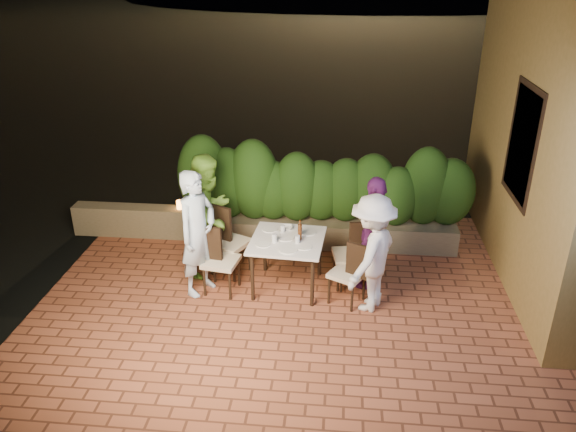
# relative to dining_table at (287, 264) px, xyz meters

# --- Properties ---
(ground) EXTENTS (400.00, 400.00, 0.00)m
(ground) POSITION_rel_dining_table_xyz_m (0.23, -0.91, -0.40)
(ground) COLOR black
(ground) RESTS_ON ground
(terrace_floor) EXTENTS (7.00, 6.00, 0.15)m
(terrace_floor) POSITION_rel_dining_table_xyz_m (0.23, -0.41, -0.45)
(terrace_floor) COLOR brown
(terrace_floor) RESTS_ON ground
(window_pane) EXTENTS (0.08, 1.00, 1.40)m
(window_pane) POSITION_rel_dining_table_xyz_m (3.05, 0.59, 1.62)
(window_pane) COLOR black
(window_pane) RESTS_ON building_wall
(window_frame) EXTENTS (0.06, 1.15, 1.55)m
(window_frame) POSITION_rel_dining_table_xyz_m (3.04, 0.59, 1.62)
(window_frame) COLOR black
(window_frame) RESTS_ON building_wall
(planter) EXTENTS (4.20, 0.55, 0.40)m
(planter) POSITION_rel_dining_table_xyz_m (0.43, 1.39, -0.17)
(planter) COLOR brown
(planter) RESTS_ON ground
(hedge) EXTENTS (4.00, 0.70, 1.10)m
(hedge) POSITION_rel_dining_table_xyz_m (0.43, 1.39, 0.57)
(hedge) COLOR #1B3B10
(hedge) RESTS_ON planter
(parapet) EXTENTS (2.20, 0.30, 0.50)m
(parapet) POSITION_rel_dining_table_xyz_m (-2.57, 1.39, -0.12)
(parapet) COLOR brown
(parapet) RESTS_ON ground
(hill) EXTENTS (52.00, 40.00, 22.00)m
(hill) POSITION_rel_dining_table_xyz_m (2.23, 59.09, -4.38)
(hill) COLOR black
(hill) RESTS_ON ground
(dining_table) EXTENTS (1.03, 1.03, 0.75)m
(dining_table) POSITION_rel_dining_table_xyz_m (0.00, 0.00, 0.00)
(dining_table) COLOR white
(dining_table) RESTS_ON ground
(plate_nw) EXTENTS (0.20, 0.20, 0.01)m
(plate_nw) POSITION_rel_dining_table_xyz_m (-0.30, -0.19, 0.38)
(plate_nw) COLOR white
(plate_nw) RESTS_ON dining_table
(plate_sw) EXTENTS (0.21, 0.21, 0.01)m
(plate_sw) POSITION_rel_dining_table_xyz_m (-0.27, 0.27, 0.38)
(plate_sw) COLOR white
(plate_sw) RESTS_ON dining_table
(plate_ne) EXTENTS (0.20, 0.20, 0.01)m
(plate_ne) POSITION_rel_dining_table_xyz_m (0.24, -0.20, 0.38)
(plate_ne) COLOR white
(plate_ne) RESTS_ON dining_table
(plate_se) EXTENTS (0.23, 0.23, 0.01)m
(plate_se) POSITION_rel_dining_table_xyz_m (0.26, 0.23, 0.38)
(plate_se) COLOR white
(plate_se) RESTS_ON dining_table
(plate_centre) EXTENTS (0.24, 0.24, 0.01)m
(plate_centre) POSITION_rel_dining_table_xyz_m (-0.03, 0.04, 0.38)
(plate_centre) COLOR white
(plate_centre) RESTS_ON dining_table
(plate_front) EXTENTS (0.24, 0.24, 0.01)m
(plate_front) POSITION_rel_dining_table_xyz_m (0.04, -0.30, 0.38)
(plate_front) COLOR white
(plate_front) RESTS_ON dining_table
(glass_nw) EXTENTS (0.07, 0.07, 0.12)m
(glass_nw) POSITION_rel_dining_table_xyz_m (-0.16, -0.10, 0.44)
(glass_nw) COLOR silver
(glass_nw) RESTS_ON dining_table
(glass_sw) EXTENTS (0.06, 0.06, 0.11)m
(glass_sw) POSITION_rel_dining_table_xyz_m (-0.08, 0.21, 0.43)
(glass_sw) COLOR silver
(glass_sw) RESTS_ON dining_table
(glass_ne) EXTENTS (0.06, 0.06, 0.11)m
(glass_ne) POSITION_rel_dining_table_xyz_m (0.15, -0.09, 0.43)
(glass_ne) COLOR silver
(glass_ne) RESTS_ON dining_table
(glass_se) EXTENTS (0.06, 0.06, 0.11)m
(glass_se) POSITION_rel_dining_table_xyz_m (0.16, 0.15, 0.43)
(glass_se) COLOR silver
(glass_se) RESTS_ON dining_table
(beer_bottle) EXTENTS (0.06, 0.06, 0.29)m
(beer_bottle) POSITION_rel_dining_table_xyz_m (0.17, 0.01, 0.52)
(beer_bottle) COLOR #46220B
(beer_bottle) RESTS_ON dining_table
(bowl) EXTENTS (0.18, 0.18, 0.04)m
(bowl) POSITION_rel_dining_table_xyz_m (-0.04, 0.32, 0.40)
(bowl) COLOR white
(bowl) RESTS_ON dining_table
(chair_left_front) EXTENTS (0.51, 0.51, 0.96)m
(chair_left_front) POSITION_rel_dining_table_xyz_m (-0.89, -0.18, 0.11)
(chair_left_front) COLOR black
(chair_left_front) RESTS_ON ground
(chair_left_back) EXTENTS (0.63, 0.63, 1.02)m
(chair_left_back) POSITION_rel_dining_table_xyz_m (-0.85, 0.32, 0.14)
(chair_left_back) COLOR black
(chair_left_back) RESTS_ON ground
(chair_right_front) EXTENTS (0.56, 0.56, 0.90)m
(chair_right_front) POSITION_rel_dining_table_xyz_m (0.82, -0.28, 0.08)
(chair_right_front) COLOR black
(chair_right_front) RESTS_ON ground
(chair_right_back) EXTENTS (0.52, 0.52, 0.96)m
(chair_right_back) POSITION_rel_dining_table_xyz_m (0.85, 0.17, 0.10)
(chair_right_back) COLOR black
(chair_right_back) RESTS_ON ground
(diner_blue) EXTENTS (0.66, 0.76, 1.76)m
(diner_blue) POSITION_rel_dining_table_xyz_m (-1.18, -0.19, 0.50)
(diner_blue) COLOR silver
(diner_blue) RESTS_ON ground
(diner_green) EXTENTS (0.95, 1.05, 1.78)m
(diner_green) POSITION_rel_dining_table_xyz_m (-1.15, 0.40, 0.51)
(diner_green) COLOR #7BC03C
(diner_green) RESTS_ON ground
(diner_white) EXTENTS (0.99, 1.18, 1.59)m
(diner_white) POSITION_rel_dining_table_xyz_m (1.12, -0.37, 0.42)
(diner_white) COLOR white
(diner_white) RESTS_ON ground
(diner_purple) EXTENTS (0.69, 1.03, 1.62)m
(diner_purple) POSITION_rel_dining_table_xyz_m (1.17, 0.19, 0.44)
(diner_purple) COLOR #622266
(diner_purple) RESTS_ON ground
(parapet_lamp) EXTENTS (0.10, 0.10, 0.14)m
(parapet_lamp) POSITION_rel_dining_table_xyz_m (-1.89, 1.39, 0.20)
(parapet_lamp) COLOR orange
(parapet_lamp) RESTS_ON parapet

